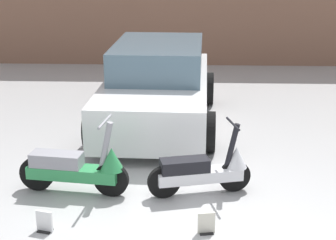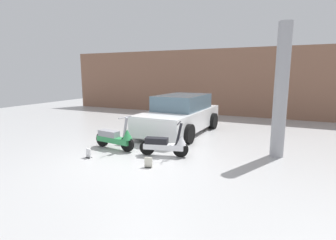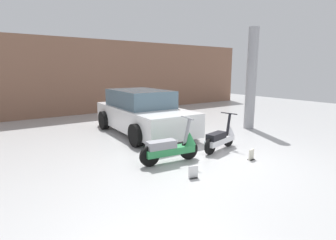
% 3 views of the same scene
% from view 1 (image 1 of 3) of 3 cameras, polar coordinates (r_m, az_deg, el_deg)
% --- Properties ---
extents(ground_plane, '(28.00, 28.00, 0.00)m').
position_cam_1_polar(ground_plane, '(6.53, -1.12, -10.10)').
color(ground_plane, '#B2B2B2').
extents(scooter_front_left, '(1.51, 0.55, 1.05)m').
position_cam_1_polar(scooter_front_left, '(6.93, -9.97, -5.18)').
color(scooter_front_left, black).
rests_on(scooter_front_left, ground_plane).
extents(scooter_front_right, '(1.38, 0.61, 0.98)m').
position_cam_1_polar(scooter_front_right, '(6.84, 4.05, -5.51)').
color(scooter_front_right, black).
rests_on(scooter_front_right, ground_plane).
extents(car_rear_left, '(2.22, 4.40, 1.47)m').
position_cam_1_polar(car_rear_left, '(9.55, -1.14, 3.83)').
color(car_rear_left, white).
rests_on(car_rear_left, ground_plane).
extents(placard_near_left_scooter, '(0.20, 0.16, 0.26)m').
position_cam_1_polar(placard_near_left_scooter, '(6.23, -13.53, -10.97)').
color(placard_near_left_scooter, black).
rests_on(placard_near_left_scooter, ground_plane).
extents(placard_near_right_scooter, '(0.20, 0.14, 0.26)m').
position_cam_1_polar(placard_near_right_scooter, '(6.05, 4.27, -11.42)').
color(placard_near_right_scooter, black).
rests_on(placard_near_right_scooter, ground_plane).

